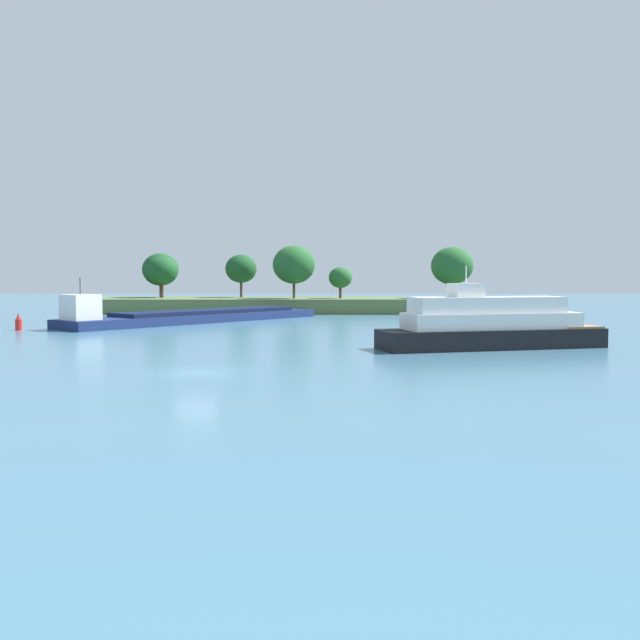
{
  "coord_description": "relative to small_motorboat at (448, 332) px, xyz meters",
  "views": [
    {
      "loc": [
        7.48,
        -41.28,
        5.77
      ],
      "look_at": [
        7.65,
        32.23,
        1.2
      ],
      "focal_mm": 38.72,
      "sensor_mm": 36.0,
      "label": 1
    }
  ],
  "objects": [
    {
      "name": "ground_plane",
      "position": [
        -20.45,
        -27.6,
        -0.25
      ],
      "size": [
        400.0,
        400.0,
        0.0
      ],
      "primitive_type": "plane",
      "color": "teal"
    },
    {
      "name": "treeline_island",
      "position": [
        -16.04,
        45.5,
        2.68
      ],
      "size": [
        71.77,
        16.32,
        10.89
      ],
      "color": "#566B3D",
      "rests_on": "ground"
    },
    {
      "name": "small_motorboat",
      "position": [
        0.0,
        0.0,
        0.0
      ],
      "size": [
        3.66,
        4.83,
        0.94
      ],
      "color": "navy",
      "rests_on": "ground"
    },
    {
      "name": "cargo_barge",
      "position": [
        -29.09,
        18.94,
        0.61
      ],
      "size": [
        29.22,
        33.39,
        5.68
      ],
      "color": "navy",
      "rests_on": "ground"
    },
    {
      "name": "fishing_skiff",
      "position": [
        6.95,
        4.07,
        -0.03
      ],
      "size": [
        5.08,
        3.19,
        0.88
      ],
      "color": "black",
      "rests_on": "ground"
    },
    {
      "name": "white_riverboat",
      "position": [
        0.94,
        -12.96,
        1.58
      ],
      "size": [
        19.16,
        9.01,
        6.68
      ],
      "color": "black",
      "rests_on": "ground"
    },
    {
      "name": "channel_buoy_red",
      "position": [
        -45.76,
        5.83,
        0.57
      ],
      "size": [
        0.7,
        0.7,
        1.9
      ],
      "color": "red",
      "rests_on": "ground"
    }
  ]
}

